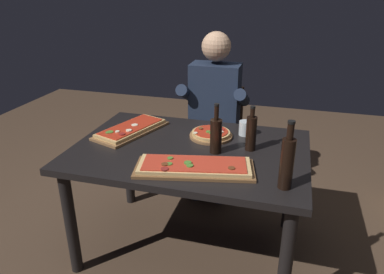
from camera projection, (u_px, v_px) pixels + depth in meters
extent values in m
plane|color=#4C3828|center=(190.00, 246.00, 2.49)|extent=(6.40, 6.40, 0.00)
cube|color=black|center=(190.00, 151.00, 2.20)|extent=(1.40, 0.96, 0.04)
cylinder|color=black|center=(71.00, 223.00, 2.15)|extent=(0.07, 0.07, 0.70)
cylinder|color=black|center=(286.00, 263.00, 1.84)|extent=(0.07, 0.07, 0.70)
cylinder|color=black|center=(128.00, 163.00, 2.86)|extent=(0.07, 0.07, 0.70)
cylinder|color=black|center=(291.00, 185.00, 2.55)|extent=(0.07, 0.07, 0.70)
cube|color=brown|center=(194.00, 169.00, 1.93)|extent=(0.67, 0.37, 0.02)
cube|color=#DBB270|center=(194.00, 166.00, 1.93)|extent=(0.62, 0.33, 0.02)
cube|color=red|center=(194.00, 164.00, 1.92)|extent=(0.57, 0.29, 0.01)
cylinder|color=brown|center=(165.00, 164.00, 1.90)|extent=(0.04, 0.04, 0.01)
cylinder|color=brown|center=(232.00, 168.00, 1.86)|extent=(0.04, 0.04, 0.01)
cylinder|color=#4C7F2D|center=(170.00, 158.00, 1.97)|extent=(0.03, 0.03, 0.01)
cylinder|color=#4C7F2D|center=(169.00, 164.00, 1.91)|extent=(0.03, 0.03, 0.00)
cylinder|color=maroon|center=(165.00, 169.00, 1.86)|extent=(0.04, 0.04, 0.00)
cylinder|color=#4C7F2D|center=(190.00, 166.00, 1.89)|extent=(0.04, 0.04, 0.01)
cylinder|color=#4C7F2D|center=(188.00, 163.00, 1.92)|extent=(0.04, 0.04, 0.01)
cube|color=brown|center=(131.00, 131.00, 2.43)|extent=(0.39, 0.57, 0.02)
cube|color=tan|center=(131.00, 128.00, 2.42)|extent=(0.35, 0.52, 0.02)
cube|color=#B72D19|center=(131.00, 126.00, 2.41)|extent=(0.31, 0.47, 0.01)
cylinder|color=beige|center=(129.00, 130.00, 2.33)|extent=(0.04, 0.04, 0.01)
cylinder|color=#4C7F2D|center=(110.00, 132.00, 2.31)|extent=(0.04, 0.04, 0.00)
cylinder|color=beige|center=(117.00, 132.00, 2.31)|extent=(0.03, 0.03, 0.01)
cylinder|color=brown|center=(111.00, 132.00, 2.31)|extent=(0.03, 0.03, 0.00)
cylinder|color=maroon|center=(122.00, 134.00, 2.27)|extent=(0.04, 0.04, 0.01)
cylinder|color=beige|center=(135.00, 125.00, 2.42)|extent=(0.04, 0.04, 0.00)
cylinder|color=#4C7F2D|center=(108.00, 132.00, 2.30)|extent=(0.03, 0.03, 0.01)
cylinder|color=brown|center=(211.00, 136.00, 2.34)|extent=(0.28, 0.28, 0.02)
cylinder|color=tan|center=(211.00, 133.00, 2.34)|extent=(0.25, 0.25, 0.02)
cylinder|color=#B72D19|center=(211.00, 131.00, 2.33)|extent=(0.22, 0.22, 0.01)
cylinder|color=#4C7F2D|center=(217.00, 128.00, 2.37)|extent=(0.03, 0.03, 0.00)
cylinder|color=#4C7F2D|center=(214.00, 131.00, 2.33)|extent=(0.02, 0.02, 0.01)
cylinder|color=brown|center=(220.00, 132.00, 2.30)|extent=(0.03, 0.03, 0.01)
cylinder|color=beige|center=(196.00, 133.00, 2.29)|extent=(0.03, 0.03, 0.00)
cylinder|color=brown|center=(201.00, 129.00, 2.36)|extent=(0.03, 0.03, 0.01)
cylinder|color=#4C7F2D|center=(212.00, 133.00, 2.30)|extent=(0.04, 0.04, 0.00)
cylinder|color=maroon|center=(223.00, 130.00, 2.34)|extent=(0.03, 0.03, 0.00)
cylinder|color=beige|center=(220.00, 132.00, 2.31)|extent=(0.04, 0.04, 0.01)
cylinder|color=#4C7F2D|center=(208.00, 132.00, 2.31)|extent=(0.03, 0.03, 0.01)
cylinder|color=#4C7F2D|center=(201.00, 128.00, 2.37)|extent=(0.03, 0.03, 0.01)
cylinder|color=black|center=(287.00, 164.00, 1.72)|extent=(0.07, 0.07, 0.26)
cylinder|color=black|center=(291.00, 131.00, 1.66)|extent=(0.03, 0.03, 0.08)
cylinder|color=black|center=(292.00, 122.00, 1.64)|extent=(0.04, 0.04, 0.01)
cylinder|color=black|center=(251.00, 134.00, 2.13)|extent=(0.06, 0.06, 0.21)
cylinder|color=black|center=(253.00, 113.00, 2.08)|extent=(0.03, 0.03, 0.05)
cylinder|color=black|center=(253.00, 107.00, 2.07)|extent=(0.03, 0.03, 0.01)
cylinder|color=black|center=(216.00, 136.00, 2.10)|extent=(0.07, 0.07, 0.20)
cylinder|color=black|center=(217.00, 113.00, 2.04)|extent=(0.03, 0.03, 0.08)
cylinder|color=black|center=(217.00, 105.00, 2.02)|extent=(0.03, 0.03, 0.01)
cylinder|color=silver|center=(245.00, 128.00, 2.36)|extent=(0.08, 0.08, 0.09)
cube|color=#3D2B1E|center=(214.00, 143.00, 3.01)|extent=(0.44, 0.44, 0.04)
cube|color=#3D2B1E|center=(220.00, 109.00, 3.10)|extent=(0.40, 0.04, 0.42)
cylinder|color=#3D2B1E|center=(185.00, 175.00, 2.98)|extent=(0.04, 0.04, 0.41)
cylinder|color=#3D2B1E|center=(231.00, 181.00, 2.89)|extent=(0.04, 0.04, 0.41)
cylinder|color=#3D2B1E|center=(197.00, 155.00, 3.32)|extent=(0.04, 0.04, 0.41)
cylinder|color=#3D2B1E|center=(239.00, 160.00, 3.22)|extent=(0.04, 0.04, 0.41)
cylinder|color=#23232D|center=(196.00, 174.00, 2.96)|extent=(0.11, 0.11, 0.45)
cylinder|color=#23232D|center=(221.00, 177.00, 2.91)|extent=(0.11, 0.11, 0.45)
cube|color=#23232D|center=(211.00, 139.00, 2.89)|extent=(0.34, 0.40, 0.12)
cube|color=#1E283D|center=(215.00, 97.00, 2.85)|extent=(0.38, 0.22, 0.52)
sphere|color=tan|center=(216.00, 46.00, 2.70)|extent=(0.22, 0.22, 0.22)
cylinder|color=#1E283D|center=(186.00, 93.00, 2.85)|extent=(0.09, 0.31, 0.21)
cylinder|color=#1E283D|center=(242.00, 98.00, 2.75)|extent=(0.09, 0.31, 0.21)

